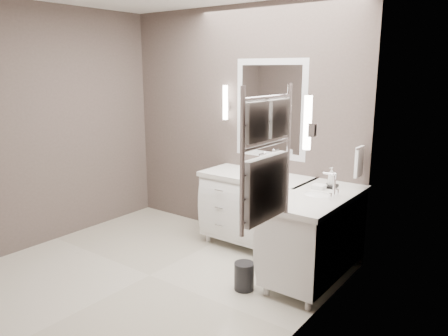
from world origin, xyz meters
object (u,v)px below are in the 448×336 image
Objects in this scene: vanity_back at (256,206)px; waste_bin at (244,276)px; vanity_right at (315,232)px; towel_ladder at (266,165)px.

vanity_back is 4.80× the size of waste_bin.
towel_ladder reaches higher than vanity_right.
towel_ladder is at bearing -55.90° from vanity_back.
towel_ladder is at bearing -80.16° from vanity_right.
towel_ladder reaches higher than waste_bin.
vanity_right is at bearing 53.25° from waste_bin.
vanity_right is 1.38× the size of towel_ladder.
vanity_back is 2.16m from towel_ladder.
waste_bin is (0.45, -0.89, -0.36)m from vanity_back.
vanity_back is at bearing 124.10° from towel_ladder.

